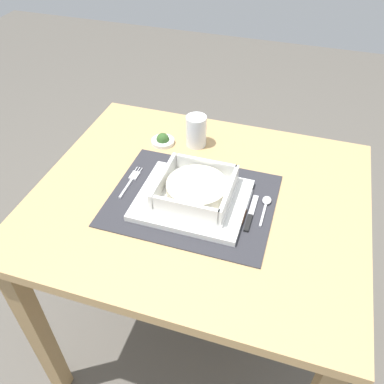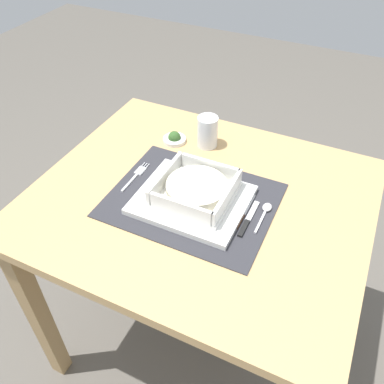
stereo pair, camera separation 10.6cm
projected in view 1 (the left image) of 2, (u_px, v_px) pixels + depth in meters
ground_plane at (197, 333)px, 1.59m from camera, size 6.00×6.00×0.00m
dining_table at (199, 223)px, 1.17m from camera, size 0.89×0.76×0.73m
placemat at (192, 200)px, 1.08m from camera, size 0.43×0.34×0.00m
serving_plate at (192, 200)px, 1.07m from camera, size 0.29×0.24×0.02m
porridge_bowl at (195, 189)px, 1.05m from camera, size 0.19×0.19×0.05m
fork at (132, 179)px, 1.14m from camera, size 0.02×0.14×0.00m
spoon at (266, 203)px, 1.06m from camera, size 0.02×0.11×0.01m
butter_knife at (251, 215)px, 1.03m from camera, size 0.01×0.14×0.01m
bread_knife at (245, 208)px, 1.05m from camera, size 0.01×0.13×0.01m
drinking_glass at (196, 132)px, 1.24m from camera, size 0.06×0.06×0.10m
condiment_saucer at (163, 140)px, 1.27m from camera, size 0.07×0.07×0.04m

